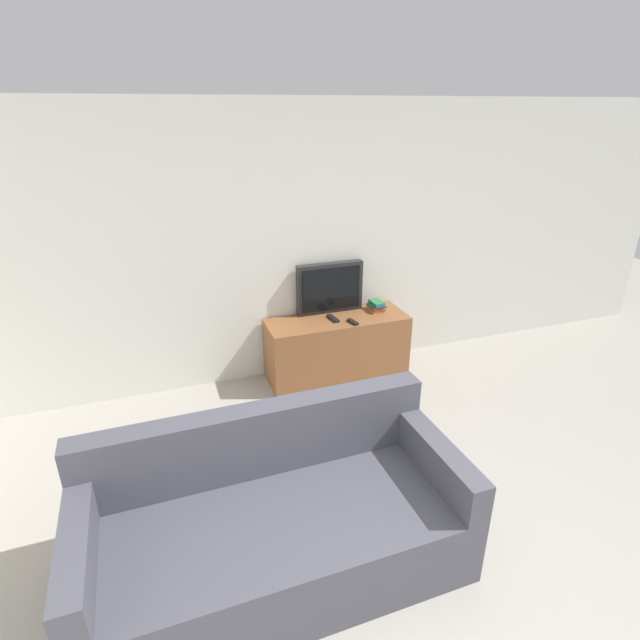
{
  "coord_description": "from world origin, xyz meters",
  "views": [
    {
      "loc": [
        -1.22,
        -1.38,
        2.52
      ],
      "look_at": [
        0.11,
        2.38,
        0.8
      ],
      "focal_mm": 28.0,
      "sensor_mm": 36.0,
      "label": 1
    }
  ],
  "objects_px": {
    "remote_on_stand": "(333,318)",
    "remote_secondary": "(353,322)",
    "tv_stand": "(337,347)",
    "couch": "(276,527)",
    "book_stack": "(376,306)",
    "television": "(330,288)"
  },
  "relations": [
    {
      "from": "couch",
      "to": "remote_secondary",
      "type": "bearing_deg",
      "value": 55.12
    },
    {
      "from": "book_stack",
      "to": "remote_on_stand",
      "type": "distance_m",
      "value": 0.5
    },
    {
      "from": "book_stack",
      "to": "tv_stand",
      "type": "bearing_deg",
      "value": -170.91
    },
    {
      "from": "tv_stand",
      "to": "remote_secondary",
      "type": "height_order",
      "value": "remote_secondary"
    },
    {
      "from": "book_stack",
      "to": "remote_on_stand",
      "type": "xyz_separation_m",
      "value": [
        -0.49,
        -0.07,
        -0.04
      ]
    },
    {
      "from": "remote_secondary",
      "to": "television",
      "type": "bearing_deg",
      "value": 107.13
    },
    {
      "from": "book_stack",
      "to": "remote_secondary",
      "type": "height_order",
      "value": "book_stack"
    },
    {
      "from": "couch",
      "to": "book_stack",
      "type": "bearing_deg",
      "value": 51.52
    },
    {
      "from": "television",
      "to": "remote_on_stand",
      "type": "xyz_separation_m",
      "value": [
        -0.04,
        -0.2,
        -0.24
      ]
    },
    {
      "from": "tv_stand",
      "to": "couch",
      "type": "relative_size",
      "value": 0.65
    },
    {
      "from": "tv_stand",
      "to": "television",
      "type": "distance_m",
      "value": 0.59
    },
    {
      "from": "remote_secondary",
      "to": "remote_on_stand",
      "type": "bearing_deg",
      "value": 135.39
    },
    {
      "from": "remote_on_stand",
      "to": "television",
      "type": "bearing_deg",
      "value": 78.49
    },
    {
      "from": "television",
      "to": "remote_secondary",
      "type": "xyz_separation_m",
      "value": [
        0.11,
        -0.34,
        -0.24
      ]
    },
    {
      "from": "remote_on_stand",
      "to": "tv_stand",
      "type": "bearing_deg",
      "value": 4.49
    },
    {
      "from": "television",
      "to": "remote_on_stand",
      "type": "relative_size",
      "value": 3.56
    },
    {
      "from": "remote_secondary",
      "to": "book_stack",
      "type": "bearing_deg",
      "value": 32.22
    },
    {
      "from": "remote_on_stand",
      "to": "remote_secondary",
      "type": "xyz_separation_m",
      "value": [
        0.15,
        -0.14,
        0.0
      ]
    },
    {
      "from": "book_stack",
      "to": "remote_on_stand",
      "type": "relative_size",
      "value": 1.1
    },
    {
      "from": "television",
      "to": "couch",
      "type": "distance_m",
      "value": 2.55
    },
    {
      "from": "television",
      "to": "remote_secondary",
      "type": "distance_m",
      "value": 0.43
    },
    {
      "from": "couch",
      "to": "tv_stand",
      "type": "bearing_deg",
      "value": 59.17
    }
  ]
}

